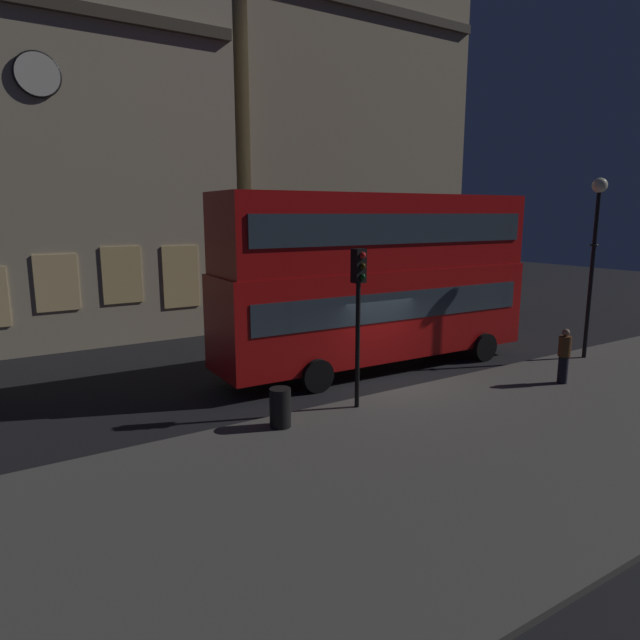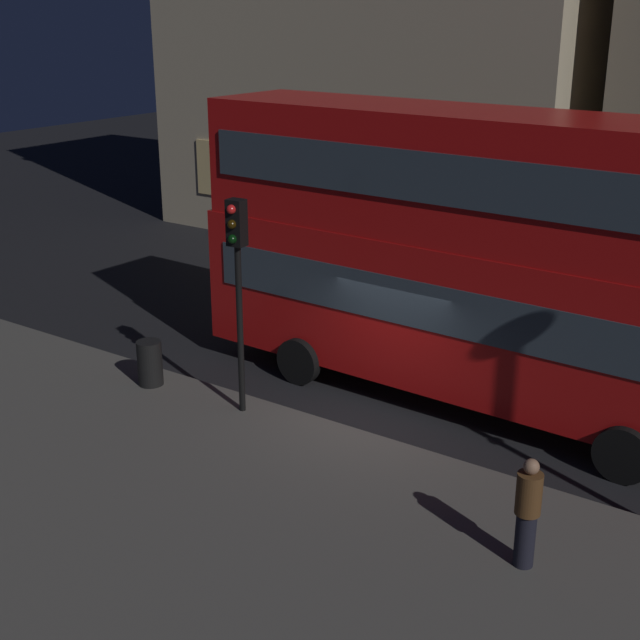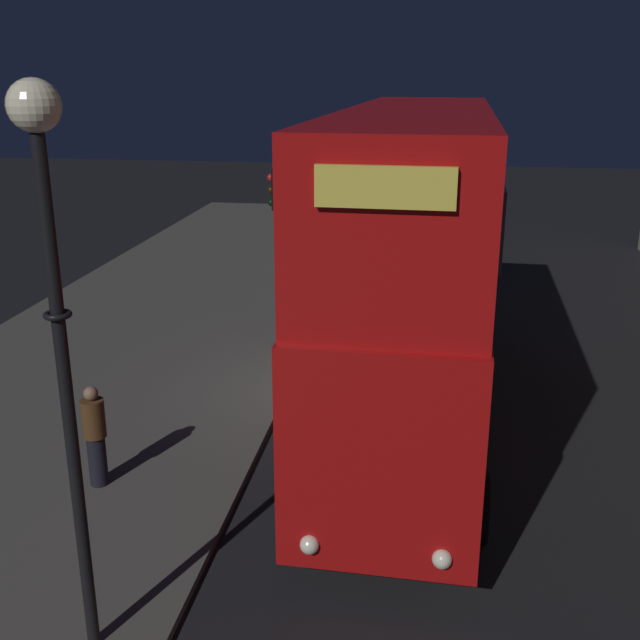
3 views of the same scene
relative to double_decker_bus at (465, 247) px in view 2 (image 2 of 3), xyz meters
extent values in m
plane|color=black|center=(-0.87, -1.82, -3.16)|extent=(80.00, 80.00, 0.00)
cube|color=#4C4944|center=(-0.87, -6.48, -3.10)|extent=(44.00, 8.05, 0.12)
cube|color=tan|center=(-8.61, 11.64, 4.04)|extent=(14.46, 7.58, 14.39)
cube|color=#E5C67F|center=(-13.24, 7.82, -0.95)|extent=(1.48, 0.06, 1.86)
cube|color=#F2D18C|center=(-10.93, 7.82, -0.91)|extent=(1.48, 0.06, 2.11)
cube|color=#F2D18C|center=(-8.61, 7.82, -0.54)|extent=(1.48, 0.06, 2.06)
cube|color=#E5C67F|center=(-6.30, 7.82, -0.39)|extent=(1.48, 0.06, 2.19)
cube|color=#E5C67F|center=(-3.99, 7.82, -0.60)|extent=(1.48, 0.06, 2.51)
cube|color=#B20F0F|center=(0.00, 0.00, -1.23)|extent=(11.12, 2.79, 2.86)
cube|color=#B20F0F|center=(0.00, 0.00, 1.37)|extent=(10.90, 2.73, 2.35)
cube|color=#2D3842|center=(0.00, 0.00, -0.88)|extent=(10.24, 2.82, 0.90)
cube|color=#2D3842|center=(0.00, 0.00, 1.49)|extent=(10.24, 2.82, 0.90)
cylinder|color=black|center=(3.71, -1.39, -2.66)|extent=(1.00, 0.27, 0.99)
cylinder|color=black|center=(-3.00, 1.37, -2.66)|extent=(1.00, 0.27, 0.99)
cylinder|color=black|center=(-3.08, -1.18, -2.66)|extent=(1.00, 0.27, 0.99)
cylinder|color=black|center=(-3.05, -3.06, -1.40)|extent=(0.12, 0.12, 3.28)
cube|color=black|center=(-3.05, -3.06, 0.66)|extent=(0.34, 0.28, 0.85)
sphere|color=red|center=(-3.04, -3.20, 0.93)|extent=(0.17, 0.17, 0.17)
sphere|color=black|center=(-3.04, -3.20, 0.66)|extent=(0.17, 0.17, 0.17)
sphere|color=black|center=(-3.04, -3.20, 0.39)|extent=(0.17, 0.17, 0.17)
cylinder|color=black|center=(3.36, -4.67, -2.63)|extent=(0.29, 0.29, 0.83)
cylinder|color=#513319|center=(3.36, -4.67, -1.91)|extent=(0.36, 0.36, 0.61)
sphere|color=#8C664C|center=(3.36, -4.67, -1.49)|extent=(0.22, 0.22, 0.22)
cylinder|color=black|center=(-5.39, -3.18, -2.57)|extent=(0.51, 0.51, 0.94)
camera|label=1|loc=(-11.31, -14.22, 1.96)|focal=31.17mm
camera|label=2|loc=(7.02, -14.90, 4.35)|focal=49.64mm
camera|label=3|loc=(13.37, 0.35, 3.17)|focal=42.99mm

